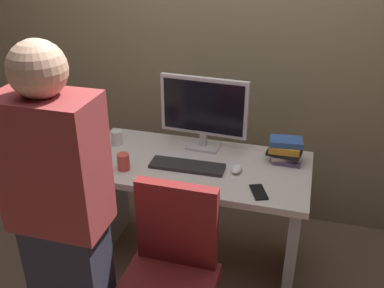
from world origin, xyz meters
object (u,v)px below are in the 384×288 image
desk (194,197)px  monitor (204,110)px  cup_by_monitor (117,138)px  person_at_desk (63,224)px  mouse (236,169)px  cup_near_keyboard (123,162)px  book_stack (286,150)px  keyboard (187,166)px  cell_phone (259,192)px

desk → monitor: monitor is taller
desk → cup_by_monitor: size_ratio=15.02×
person_at_desk → cup_by_monitor: person_at_desk is taller
desk → mouse: 0.36m
cup_near_keyboard → book_stack: book_stack is taller
person_at_desk → monitor: (0.36, 1.05, 0.16)m
cup_near_keyboard → book_stack: size_ratio=0.46×
monitor → cup_near_keyboard: 0.57m
keyboard → cup_near_keyboard: cup_near_keyboard is taller
keyboard → cup_by_monitor: (-0.51, 0.17, 0.03)m
mouse → book_stack: bearing=39.1°
mouse → cup_near_keyboard: cup_near_keyboard is taller
mouse → monitor: bearing=136.4°
keyboard → cup_by_monitor: bearing=160.4°
monitor → cup_by_monitor: 0.59m
cup_near_keyboard → cell_phone: bearing=-2.7°
desk → cup_by_monitor: (-0.54, 0.11, 0.28)m
mouse → desk: bearing=173.2°
desk → cup_near_keyboard: cup_near_keyboard is taller
person_at_desk → book_stack: bearing=49.6°
mouse → cup_near_keyboard: 0.64m
desk → monitor: (0.00, 0.21, 0.49)m
book_stack → desk: bearing=-161.1°
desk → book_stack: size_ratio=6.31×
person_at_desk → cup_near_keyboard: (-0.01, 0.66, -0.05)m
keyboard → cup_near_keyboard: size_ratio=4.44×
keyboard → cup_near_keyboard: 0.36m
cup_by_monitor → cell_phone: cup_by_monitor is taller
cup_near_keyboard → cup_by_monitor: cup_near_keyboard is taller
mouse → cup_by_monitor: 0.81m
desk → mouse: size_ratio=13.39×
person_at_desk → book_stack: person_at_desk is taller
monitor → cup_near_keyboard: monitor is taller
desk → keyboard: size_ratio=3.11×
person_at_desk → cup_by_monitor: (-0.18, 0.95, -0.05)m
cup_near_keyboard → cup_by_monitor: bearing=120.7°
keyboard → mouse: bearing=4.7°
monitor → keyboard: size_ratio=1.26×
monitor → cup_by_monitor: (-0.54, -0.10, -0.21)m
book_stack → cell_phone: size_ratio=1.47×
monitor → desk: bearing=-91.0°
keyboard → monitor: bearing=82.4°
desk → cell_phone: bearing=-27.7°
person_at_desk → cup_near_keyboard: 0.66m
desk → book_stack: 0.62m
cup_near_keyboard → cup_by_monitor: (-0.17, 0.29, -0.00)m
person_at_desk → mouse: person_at_desk is taller
desk → keyboard: (-0.03, -0.06, 0.25)m
keyboard → mouse: mouse is taller
desk → mouse: (0.26, -0.03, 0.25)m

